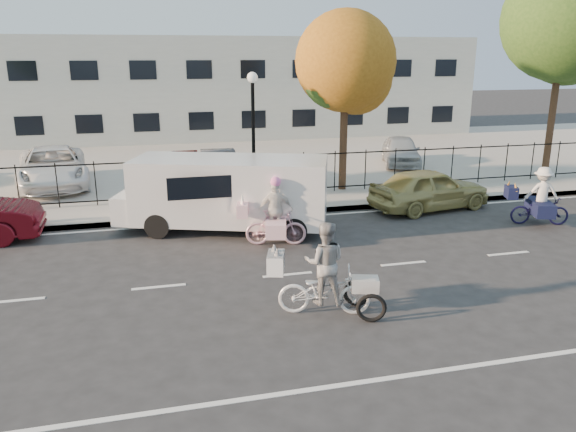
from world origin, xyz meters
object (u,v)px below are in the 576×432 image
object	(u,v)px
unicorn_bike	(275,220)
lot_car_b	(53,167)
white_van	(227,192)
zebra_trike	(325,279)
lot_car_c	(219,167)
bull_bike	(540,202)
lamppost	(253,114)
gold_sedan	(430,189)
lot_car_d	(401,151)

from	to	relation	value
unicorn_bike	lot_car_b	bearing A→B (deg)	52.21
white_van	zebra_trike	bearing A→B (deg)	-60.00
zebra_trike	lot_car_c	distance (m)	11.76
zebra_trike	bull_bike	distance (m)	9.27
lamppost	gold_sedan	size ratio (longest dim) A/B	1.04
unicorn_bike	bull_bike	bearing A→B (deg)	-77.47
bull_bike	unicorn_bike	bearing A→B (deg)	109.18
unicorn_bike	white_van	size ratio (longest dim) A/B	0.30
gold_sedan	white_van	bearing A→B (deg)	85.35
lamppost	bull_bike	xyz separation A→B (m)	(7.96, -4.70, -2.40)
lot_car_c	bull_bike	bearing A→B (deg)	-37.95
zebra_trike	gold_sedan	bearing A→B (deg)	-24.52
gold_sedan	lot_car_d	xyz separation A→B (m)	(2.13, 6.80, 0.10)
lot_car_b	lot_car_c	xyz separation A→B (m)	(6.24, -1.03, -0.11)
white_van	lot_car_b	distance (m)	8.91
lamppost	white_van	xyz separation A→B (m)	(-1.37, -3.00, -1.92)
unicorn_bike	white_van	bearing A→B (deg)	46.91
white_van	lot_car_d	xyz separation A→B (m)	(9.04, 7.50, -0.39)
lamppost	zebra_trike	world-z (taller)	lamppost
unicorn_bike	lot_car_c	bearing A→B (deg)	17.64
gold_sedan	lot_car_b	distance (m)	14.05
lot_car_c	lot_car_d	size ratio (longest dim) A/B	1.00
zebra_trike	unicorn_bike	bearing A→B (deg)	17.02
unicorn_bike	white_van	distance (m)	1.98
lamppost	bull_bike	distance (m)	9.55
bull_bike	lot_car_c	world-z (taller)	bull_bike
zebra_trike	unicorn_bike	distance (m)	4.36
lamppost	bull_bike	bearing A→B (deg)	-30.58
zebra_trike	lot_car_c	size ratio (longest dim) A/B	0.59
bull_bike	lot_car_c	bearing A→B (deg)	69.63
bull_bike	lot_car_b	world-z (taller)	bull_bike
zebra_trike	lamppost	bearing A→B (deg)	14.80
lot_car_d	bull_bike	bearing A→B (deg)	-69.32
white_van	lot_car_b	world-z (taller)	white_van
bull_bike	white_van	distance (m)	9.50
bull_bike	white_van	xyz separation A→B (m)	(-9.33, 1.70, 0.48)
lamppost	zebra_trike	size ratio (longest dim) A/B	1.92
lot_car_c	lot_car_d	distance (m)	8.71
lamppost	zebra_trike	bearing A→B (deg)	-91.77
bull_bike	lot_car_b	xyz separation A→B (m)	(-15.07, 8.52, 0.17)
zebra_trike	unicorn_bike	xyz separation A→B (m)	(-0.03, 4.36, -0.04)
bull_bike	lot_car_d	world-z (taller)	bull_bike
lamppost	gold_sedan	distance (m)	6.46
bull_bike	lot_car_b	distance (m)	17.31
unicorn_bike	bull_bike	size ratio (longest dim) A/B	0.98
lot_car_d	zebra_trike	bearing A→B (deg)	-101.69
lot_car_b	lot_car_d	world-z (taller)	lot_car_b
lamppost	lot_car_d	bearing A→B (deg)	30.42
lot_car_b	lot_car_c	bearing A→B (deg)	-17.42
zebra_trike	lot_car_d	size ratio (longest dim) A/B	0.59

